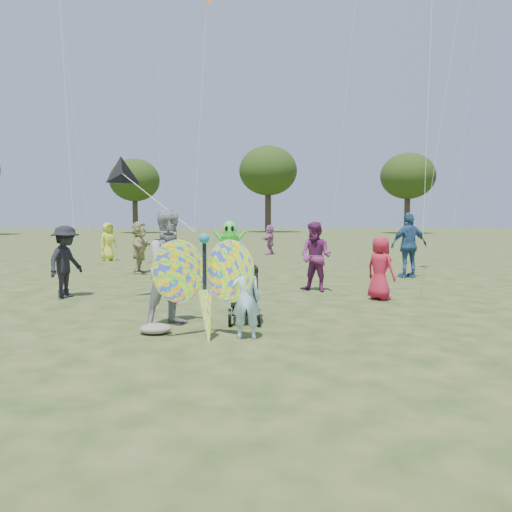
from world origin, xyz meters
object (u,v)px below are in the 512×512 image
Objects in this scene: crowd_j at (270,240)px; jogging_stroller at (244,287)px; crowd_a at (380,268)px; butterfly_kite at (205,285)px; crowd_d at (139,247)px; alien_kite at (230,246)px; crowd_c at (409,245)px; crowd_g at (108,242)px; crowd_b at (66,262)px; child_girl at (246,299)px; adult_man at (171,268)px; crowd_e at (316,257)px.

crowd_j is 1.36× the size of jogging_stroller.
butterfly_kite is (-3.57, -3.56, 0.11)m from crowd_a.
alien_kite is (3.02, -1.11, 0.12)m from crowd_d.
crowd_g is (-10.85, 6.21, -0.18)m from crowd_c.
butterfly_kite reaches higher than crowd_a.
crowd_b is at bearing -132.71° from alien_kite.
crowd_g is at bearing 132.29° from alien_kite.
crowd_c is (1.93, 4.05, 0.28)m from crowd_a.
alien_kite reaches higher than crowd_g.
crowd_c is (4.89, 7.62, 0.39)m from child_girl.
jogging_stroller is at bearing 16.50° from crowd_j.
adult_man reaches higher than crowd_g.
crowd_c is at bearing -63.94° from crowd_a.
adult_man is 0.99× the size of crowd_c.
crowd_c is 5.45m from alien_kite.
jogging_stroller is at bearing 89.08° from crowd_a.
crowd_e is 5.35m from butterfly_kite.
child_girl is 5.14m from crowd_e.
butterfly_kite is 7.87m from alien_kite.
jogging_stroller is 0.61× the size of butterfly_kite.
adult_man is 1.12× the size of alien_kite.
crowd_g is (-4.69, 12.82, -0.17)m from adult_man.
crowd_j is at bearing -90.93° from child_girl.
crowd_a is at bearing -50.81° from alien_kite.
crowd_e is (-1.27, 1.27, 0.16)m from crowd_a.
crowd_c is at bearing 54.14° from butterfly_kite.
crowd_j reaches higher than jogging_stroller.
crowd_e is 3.97m from jogging_stroller.
crowd_c is 1.22× the size of crowd_g.
butterfly_kite is (2.96, -8.98, -0.04)m from crowd_d.
crowd_g is 13.88m from jogging_stroller.
crowd_e reaches higher than crowd_a.
butterfly_kite is at bearing -120.34° from crowd_g.
crowd_g is 1.49× the size of jogging_stroller.
crowd_g reaches higher than crowd_j.
crowd_c reaches higher than crowd_e.
child_girl is 0.81× the size of crowd_j.
crowd_b is at bearing 48.25° from crowd_a.
crowd_a is at bearing 28.20° from crowd_j.
crowd_j is (2.33, 16.40, -0.24)m from adult_man.
crowd_d reaches higher than crowd_j.
crowd_d reaches higher than child_girl.
jogging_stroller is (-0.04, 1.28, 0.01)m from child_girl.
crowd_e reaches higher than jogging_stroller.
adult_man is (-1.27, 1.01, 0.38)m from child_girl.
child_girl is at bearing -118.19° from crowd_g.
crowd_b is 5.04m from crowd_d.
crowd_g is at bearing 26.35° from crowd_b.
crowd_a is at bearing -77.44° from crowd_b.
crowd_d is 1.05× the size of crowd_g.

